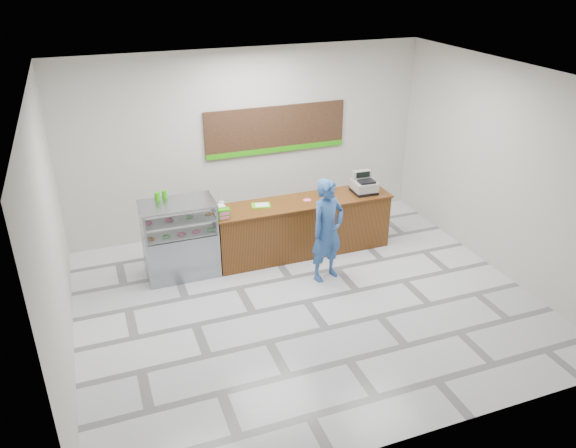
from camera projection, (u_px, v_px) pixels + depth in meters
name	position (u px, v px, depth m)	size (l,w,h in m)	color
floor	(306.00, 301.00, 8.93)	(7.00, 7.00, 0.00)	silver
back_wall	(248.00, 142.00, 10.69)	(7.00, 7.00, 0.00)	beige
ceiling	(310.00, 79.00, 7.40)	(7.00, 7.00, 0.00)	silver
sales_counter	(303.00, 227.00, 10.18)	(3.26, 0.76, 1.03)	brown
display_case	(180.00, 239.00, 9.41)	(1.22, 0.72, 1.33)	gray
menu_board	(276.00, 130.00, 10.75)	(2.80, 0.06, 0.90)	black
cash_register	(364.00, 185.00, 10.24)	(0.43, 0.45, 0.39)	black
card_terminal	(368.00, 190.00, 10.37)	(0.09, 0.17, 0.04)	black
serving_tray	(261.00, 205.00, 9.76)	(0.37, 0.30, 0.02)	#57CF11
napkin_box	(220.00, 209.00, 9.48)	(0.15, 0.15, 0.13)	white
straw_cup	(222.00, 205.00, 9.63)	(0.09, 0.09, 0.13)	silver
promo_box	(224.00, 214.00, 9.25)	(0.20, 0.13, 0.17)	#2CA00C
donut_decal	(307.00, 200.00, 9.98)	(0.14, 0.14, 0.00)	pink
green_cup_left	(157.00, 196.00, 9.18)	(0.09, 0.09, 0.14)	#2CA00C
green_cup_right	(164.00, 194.00, 9.28)	(0.09, 0.09, 0.13)	#2CA00C
customer	(327.00, 230.00, 9.22)	(0.65, 0.43, 1.78)	#2D5596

